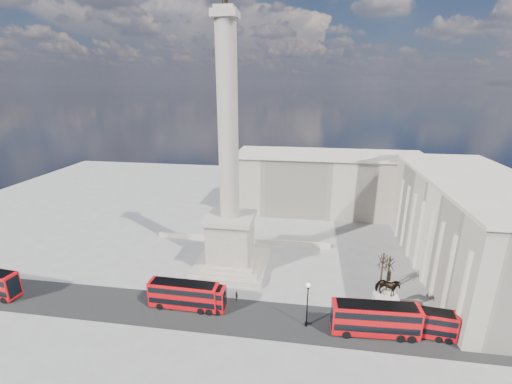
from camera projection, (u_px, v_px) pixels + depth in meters
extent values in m
plane|color=gray|center=(226.00, 280.00, 63.63)|extent=(180.00, 180.00, 0.00)
cube|color=#242424|center=(242.00, 317.00, 53.48)|extent=(120.00, 9.00, 0.01)
cube|color=#A19586|center=(231.00, 264.00, 68.19)|extent=(14.00, 14.00, 1.00)
cube|color=#A19586|center=(231.00, 261.00, 67.96)|extent=(12.00, 12.00, 0.50)
cube|color=#A19586|center=(231.00, 258.00, 67.81)|extent=(10.00, 10.00, 0.50)
cube|color=#A19586|center=(231.00, 239.00, 66.52)|extent=(8.00, 8.00, 8.00)
cube|color=#A19586|center=(230.00, 218.00, 65.19)|extent=(9.00, 9.00, 0.80)
cylinder|color=#9E9183|center=(228.00, 126.00, 59.93)|extent=(3.60, 3.60, 34.00)
cube|color=#A19586|center=(225.00, 14.00, 54.60)|extent=(4.20, 4.20, 1.20)
cube|color=#A19586|center=(225.00, 8.00, 54.33)|extent=(3.20, 3.20, 0.60)
cube|color=#B9AF99|center=(242.00, 240.00, 78.54)|extent=(40.00, 0.60, 1.10)
cube|color=beige|center=(472.00, 229.00, 63.82)|extent=(18.00, 45.00, 18.00)
cube|color=#B9AF99|center=(482.00, 181.00, 61.00)|extent=(19.00, 46.00, 0.60)
cube|color=beige|center=(328.00, 184.00, 96.00)|extent=(50.00, 16.00, 16.00)
cube|color=#B9AF99|center=(330.00, 155.00, 93.49)|extent=(51.00, 17.00, 0.60)
cube|color=#B8090E|center=(184.00, 294.00, 55.00)|extent=(11.37, 2.80, 4.17)
cube|color=black|center=(184.00, 298.00, 55.22)|extent=(10.92, 2.85, 0.93)
cube|color=black|center=(183.00, 288.00, 54.66)|extent=(10.92, 2.85, 0.93)
cube|color=black|center=(183.00, 283.00, 54.36)|extent=(10.23, 2.52, 0.06)
cylinder|color=black|center=(163.00, 302.00, 56.18)|extent=(1.19, 2.71, 1.13)
cylinder|color=black|center=(203.00, 306.00, 55.04)|extent=(1.19, 2.71, 1.13)
cylinder|color=black|center=(211.00, 307.00, 54.82)|extent=(1.19, 2.71, 1.13)
cube|color=#B8090E|center=(193.00, 296.00, 54.88)|extent=(10.57, 2.70, 3.87)
cube|color=black|center=(194.00, 300.00, 55.09)|extent=(10.15, 2.75, 0.86)
cube|color=black|center=(193.00, 291.00, 54.57)|extent=(10.15, 2.75, 0.86)
cube|color=black|center=(193.00, 285.00, 54.29)|extent=(9.51, 2.43, 0.06)
cylinder|color=black|center=(174.00, 303.00, 56.00)|extent=(1.12, 2.54, 1.05)
cylinder|color=black|center=(211.00, 307.00, 54.90)|extent=(1.12, 2.54, 1.05)
cylinder|color=black|center=(219.00, 308.00, 54.68)|extent=(1.12, 2.54, 1.05)
cube|color=#B8090E|center=(375.00, 319.00, 49.02)|extent=(12.39, 3.38, 4.52)
cube|color=black|center=(374.00, 323.00, 49.26)|extent=(11.90, 3.42, 1.00)
cube|color=black|center=(376.00, 312.00, 48.65)|extent=(11.90, 3.42, 1.00)
cube|color=black|center=(377.00, 305.00, 48.32)|extent=(11.15, 3.04, 0.07)
cylinder|color=black|center=(345.00, 328.00, 50.03)|extent=(1.37, 2.96, 1.23)
cylinder|color=black|center=(398.00, 332.00, 49.29)|extent=(1.37, 2.96, 1.23)
cylinder|color=black|center=(409.00, 333.00, 49.15)|extent=(1.37, 2.96, 1.23)
cube|color=#B8090E|center=(417.00, 321.00, 49.19)|extent=(10.53, 3.32, 3.81)
cube|color=black|center=(416.00, 325.00, 49.40)|extent=(10.12, 3.34, 0.85)
cube|color=black|center=(418.00, 315.00, 48.89)|extent=(10.12, 3.34, 0.85)
cube|color=black|center=(419.00, 309.00, 48.61)|extent=(9.48, 2.99, 0.06)
cylinder|color=black|center=(390.00, 327.00, 50.51)|extent=(1.26, 2.56, 1.04)
cylinder|color=black|center=(437.00, 334.00, 49.04)|extent=(1.26, 2.56, 1.04)
cylinder|color=black|center=(446.00, 336.00, 48.75)|extent=(1.26, 2.56, 1.04)
cylinder|color=black|center=(4.00, 295.00, 58.07)|extent=(1.43, 2.90, 1.18)
cylinder|color=black|center=(11.00, 296.00, 57.75)|extent=(1.43, 2.90, 1.18)
cylinder|color=black|center=(306.00, 324.00, 51.44)|extent=(0.49, 0.49, 0.56)
cylinder|color=black|center=(307.00, 307.00, 50.50)|extent=(0.18, 0.18, 6.73)
cylinder|color=black|center=(308.00, 288.00, 49.52)|extent=(0.34, 0.34, 0.34)
sphere|color=silver|center=(308.00, 285.00, 49.40)|extent=(0.63, 0.63, 0.63)
cube|color=#B9AF99|center=(383.00, 321.00, 52.22)|extent=(4.31, 3.23, 0.54)
cube|color=#B9AF99|center=(384.00, 309.00, 51.59)|extent=(3.45, 2.37, 4.74)
imported|color=black|center=(387.00, 287.00, 50.43)|extent=(3.74, 2.42, 2.91)
cylinder|color=black|center=(389.00, 276.00, 49.90)|extent=(0.54, 0.54, 1.29)
sphere|color=black|center=(389.00, 272.00, 49.67)|extent=(0.39, 0.39, 0.39)
cylinder|color=#332319|center=(382.00, 273.00, 58.76)|extent=(0.30, 0.30, 7.56)
cylinder|color=#332319|center=(388.00, 275.00, 58.85)|extent=(0.32, 0.32, 6.87)
cylinder|color=#332319|center=(440.00, 243.00, 69.82)|extent=(0.32, 0.32, 7.42)
imported|color=#2A2824|center=(355.00, 306.00, 54.88)|extent=(0.58, 0.39, 1.56)
imported|color=#2A2824|center=(363.00, 305.00, 55.01)|extent=(0.95, 0.87, 1.58)
imported|color=#2A2824|center=(237.00, 296.00, 57.29)|extent=(0.92, 1.09, 1.75)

